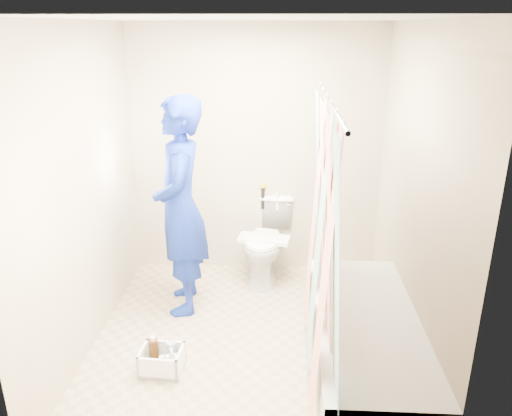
# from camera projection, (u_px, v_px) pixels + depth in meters

# --- Properties ---
(floor) EXTENTS (2.60, 2.60, 0.00)m
(floor) POSITION_uv_depth(u_px,v_px,m) (247.00, 339.00, 3.99)
(floor) COLOR tan
(floor) RESTS_ON ground
(ceiling) EXTENTS (2.40, 2.60, 0.02)m
(ceiling) POSITION_uv_depth(u_px,v_px,m) (244.00, 19.00, 3.16)
(ceiling) COLOR silver
(ceiling) RESTS_ON wall_back
(wall_back) EXTENTS (2.40, 0.02, 2.40)m
(wall_back) POSITION_uv_depth(u_px,v_px,m) (256.00, 154.00, 4.79)
(wall_back) COLOR #BAB48F
(wall_back) RESTS_ON ground
(wall_front) EXTENTS (2.40, 0.02, 2.40)m
(wall_front) POSITION_uv_depth(u_px,v_px,m) (225.00, 286.00, 2.35)
(wall_front) COLOR #BAB48F
(wall_front) RESTS_ON ground
(wall_left) EXTENTS (0.02, 2.60, 2.40)m
(wall_left) POSITION_uv_depth(u_px,v_px,m) (82.00, 194.00, 3.63)
(wall_left) COLOR #BAB48F
(wall_left) RESTS_ON ground
(wall_right) EXTENTS (0.02, 2.60, 2.40)m
(wall_right) POSITION_uv_depth(u_px,v_px,m) (415.00, 200.00, 3.51)
(wall_right) COLOR #BAB48F
(wall_right) RESTS_ON ground
(bathtub) EXTENTS (0.70, 1.75, 0.50)m
(bathtub) POSITION_uv_depth(u_px,v_px,m) (364.00, 347.00, 3.45)
(bathtub) COLOR silver
(bathtub) RESTS_ON ground
(curtain_rod) EXTENTS (0.02, 1.90, 0.02)m
(curtain_rod) POSITION_uv_depth(u_px,v_px,m) (329.00, 100.00, 2.89)
(curtain_rod) COLOR silver
(curtain_rod) RESTS_ON wall_back
(shower_curtain) EXTENTS (0.06, 1.75, 1.80)m
(shower_curtain) POSITION_uv_depth(u_px,v_px,m) (321.00, 247.00, 3.21)
(shower_curtain) COLOR white
(shower_curtain) RESTS_ON curtain_rod
(toilet) EXTENTS (0.56, 0.83, 0.78)m
(toilet) POSITION_uv_depth(u_px,v_px,m) (267.00, 240.00, 4.86)
(toilet) COLOR white
(toilet) RESTS_ON ground
(tank_lid) EXTENTS (0.51, 0.29, 0.04)m
(tank_lid) POSITION_uv_depth(u_px,v_px,m) (264.00, 239.00, 4.72)
(tank_lid) COLOR white
(tank_lid) RESTS_ON toilet
(tank_internals) EXTENTS (0.19, 0.07, 0.26)m
(tank_internals) POSITION_uv_depth(u_px,v_px,m) (267.00, 196.00, 4.93)
(tank_internals) COLOR black
(tank_internals) RESTS_ON toilet
(plumber) EXTENTS (0.56, 0.74, 1.86)m
(plumber) POSITION_uv_depth(u_px,v_px,m) (180.00, 208.00, 4.16)
(plumber) COLOR #0E108C
(plumber) RESTS_ON ground
(cleaning_caddy) EXTENTS (0.31, 0.25, 0.23)m
(cleaning_caddy) POSITION_uv_depth(u_px,v_px,m) (163.00, 361.00, 3.59)
(cleaning_caddy) COLOR white
(cleaning_caddy) RESTS_ON ground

